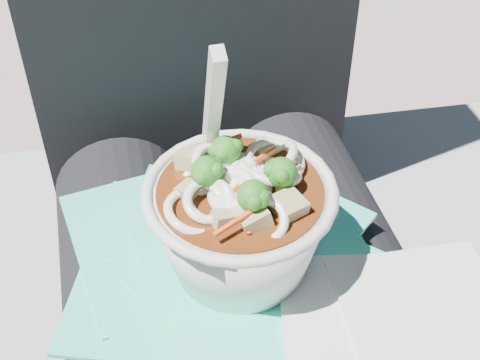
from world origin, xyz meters
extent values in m
cylinder|color=black|center=(-0.10, 0.00, 0.50)|extent=(0.14, 0.48, 0.14)
cylinder|color=black|center=(0.10, 0.00, 0.50)|extent=(0.14, 0.48, 0.14)
cube|color=#2FC6A9|center=(-0.05, 0.03, 0.57)|extent=(0.25, 0.25, 0.00)
cube|color=#2FC6A9|center=(-0.01, 0.01, 0.57)|extent=(0.18, 0.20, 0.00)
cube|color=#2FC6A9|center=(-0.06, 0.07, 0.57)|extent=(0.19, 0.20, 0.00)
cube|color=#2FC6A9|center=(-0.03, 0.08, 0.57)|extent=(0.19, 0.18, 0.00)
cube|color=#2FC6A9|center=(-0.02, 0.01, 0.58)|extent=(0.19, 0.19, 0.00)
cube|color=#2FC6A9|center=(-0.06, -0.05, 0.58)|extent=(0.14, 0.11, 0.00)
cube|color=#2FC6A9|center=(0.01, 0.01, 0.58)|extent=(0.21, 0.19, 0.00)
cube|color=#2FC6A9|center=(0.01, 0.05, 0.58)|extent=(0.18, 0.17, 0.00)
cube|color=#2FC6A9|center=(0.03, 0.05, 0.58)|extent=(0.19, 0.19, 0.00)
cube|color=#2FC6A9|center=(0.04, -0.02, 0.58)|extent=(0.18, 0.18, 0.00)
cube|color=#2FC6A9|center=(0.00, -0.05, 0.58)|extent=(0.18, 0.18, 0.00)
cube|color=silver|center=(0.07, -0.08, 0.59)|extent=(0.16, 0.16, 0.00)
cube|color=silver|center=(0.12, -0.08, 0.59)|extent=(0.14, 0.14, 0.00)
torus|color=silver|center=(-0.01, 0.01, 0.67)|extent=(0.15, 0.15, 0.01)
cylinder|color=#491E0A|center=(-0.01, 0.01, 0.66)|extent=(0.13, 0.13, 0.01)
torus|color=white|center=(-0.01, 0.01, 0.67)|extent=(0.07, 0.07, 0.04)
torus|color=white|center=(-0.02, 0.00, 0.68)|extent=(0.05, 0.05, 0.03)
torus|color=white|center=(-0.05, 0.00, 0.67)|extent=(0.07, 0.07, 0.02)
torus|color=white|center=(-0.01, 0.03, 0.68)|extent=(0.05, 0.05, 0.02)
torus|color=white|center=(-0.02, 0.03, 0.68)|extent=(0.06, 0.07, 0.04)
torus|color=white|center=(0.00, -0.03, 0.67)|extent=(0.05, 0.05, 0.03)
torus|color=white|center=(0.02, 0.03, 0.68)|extent=(0.07, 0.07, 0.02)
torus|color=white|center=(0.00, 0.02, 0.68)|extent=(0.04, 0.04, 0.02)
torus|color=white|center=(-0.04, 0.00, 0.68)|extent=(0.06, 0.05, 0.03)
torus|color=white|center=(0.02, 0.03, 0.67)|extent=(0.05, 0.06, 0.05)
torus|color=white|center=(-0.03, 0.00, 0.67)|extent=(0.06, 0.06, 0.02)
torus|color=white|center=(0.02, 0.02, 0.68)|extent=(0.06, 0.06, 0.03)
torus|color=white|center=(0.01, 0.00, 0.68)|extent=(0.05, 0.06, 0.04)
torus|color=white|center=(-0.01, 0.01, 0.68)|extent=(0.07, 0.07, 0.02)
torus|color=white|center=(-0.04, 0.03, 0.67)|extent=(0.04, 0.04, 0.03)
cylinder|color=white|center=(-0.02, 0.03, 0.68)|extent=(0.01, 0.03, 0.02)
cylinder|color=white|center=(-0.01, -0.01, 0.68)|extent=(0.01, 0.03, 0.02)
cylinder|color=white|center=(-0.01, 0.00, 0.68)|extent=(0.02, 0.03, 0.02)
cylinder|color=white|center=(-0.02, 0.02, 0.68)|extent=(0.01, 0.03, 0.02)
cylinder|color=white|center=(0.00, 0.00, 0.68)|extent=(0.02, 0.04, 0.01)
cylinder|color=#79AF55|center=(0.02, 0.00, 0.68)|extent=(0.01, 0.01, 0.01)
sphere|color=#196316|center=(0.02, 0.00, 0.69)|extent=(0.02, 0.02, 0.02)
sphere|color=#196316|center=(0.02, 0.01, 0.69)|extent=(0.01, 0.01, 0.01)
sphere|color=#196316|center=(0.02, -0.01, 0.69)|extent=(0.01, 0.01, 0.01)
sphere|color=#196316|center=(0.01, 0.00, 0.69)|extent=(0.01, 0.01, 0.01)
sphere|color=#196316|center=(0.01, 0.01, 0.69)|extent=(0.01, 0.01, 0.01)
cylinder|color=#79AF55|center=(-0.01, 0.04, 0.68)|extent=(0.01, 0.01, 0.01)
sphere|color=#196316|center=(-0.01, 0.04, 0.69)|extent=(0.02, 0.02, 0.02)
sphere|color=#196316|center=(-0.01, 0.04, 0.69)|extent=(0.01, 0.01, 0.01)
sphere|color=#196316|center=(-0.02, 0.03, 0.69)|extent=(0.01, 0.01, 0.01)
sphere|color=#196316|center=(-0.02, 0.03, 0.69)|extent=(0.01, 0.01, 0.01)
sphere|color=#196316|center=(-0.02, 0.04, 0.69)|extent=(0.01, 0.01, 0.01)
cylinder|color=#79AF55|center=(-0.03, 0.02, 0.68)|extent=(0.01, 0.01, 0.01)
sphere|color=#196316|center=(-0.03, 0.02, 0.69)|extent=(0.02, 0.02, 0.02)
sphere|color=#196316|center=(-0.04, 0.01, 0.69)|extent=(0.01, 0.01, 0.01)
sphere|color=#196316|center=(-0.04, 0.01, 0.69)|extent=(0.01, 0.01, 0.01)
sphere|color=#196316|center=(-0.03, 0.01, 0.69)|extent=(0.01, 0.01, 0.01)
sphere|color=#196316|center=(-0.03, 0.02, 0.69)|extent=(0.01, 0.01, 0.01)
cylinder|color=#79AF55|center=(-0.01, -0.02, 0.68)|extent=(0.01, 0.01, 0.01)
sphere|color=#196316|center=(-0.01, -0.02, 0.69)|extent=(0.02, 0.02, 0.02)
sphere|color=#196316|center=(0.00, -0.02, 0.69)|extent=(0.01, 0.01, 0.01)
sphere|color=#196316|center=(-0.01, -0.02, 0.69)|extent=(0.01, 0.01, 0.01)
sphere|color=#196316|center=(-0.01, -0.02, 0.69)|extent=(0.01, 0.01, 0.01)
sphere|color=#196316|center=(0.00, -0.02, 0.69)|extent=(0.01, 0.01, 0.01)
cube|color=#FF5515|center=(-0.01, 0.00, 0.68)|extent=(0.02, 0.03, 0.01)
cube|color=#FF5515|center=(-0.02, 0.00, 0.67)|extent=(0.03, 0.04, 0.01)
cube|color=#FF5515|center=(-0.01, -0.02, 0.68)|extent=(0.01, 0.04, 0.02)
cube|color=#FF5515|center=(-0.02, 0.00, 0.68)|extent=(0.04, 0.03, 0.02)
cube|color=#FF5515|center=(-0.02, -0.03, 0.68)|extent=(0.04, 0.02, 0.01)
cube|color=#FF5515|center=(0.01, -0.01, 0.68)|extent=(0.03, 0.03, 0.00)
cube|color=#FF5515|center=(-0.01, 0.06, 0.68)|extent=(0.04, 0.01, 0.01)
cube|color=#FF5515|center=(0.01, 0.03, 0.68)|extent=(0.04, 0.02, 0.01)
cube|color=#968255|center=(0.03, 0.02, 0.67)|extent=(0.03, 0.03, 0.02)
cube|color=#968255|center=(0.02, 0.05, 0.67)|extent=(0.02, 0.02, 0.01)
cube|color=#968255|center=(-0.02, 0.05, 0.67)|extent=(0.03, 0.03, 0.02)
cube|color=#968255|center=(-0.04, 0.05, 0.68)|extent=(0.03, 0.03, 0.02)
cube|color=#968255|center=(-0.05, 0.02, 0.67)|extent=(0.02, 0.02, 0.01)
cube|color=#968255|center=(-0.03, -0.02, 0.67)|extent=(0.02, 0.02, 0.01)
cube|color=#968255|center=(-0.01, -0.02, 0.67)|extent=(0.03, 0.03, 0.02)
cube|color=#968255|center=(0.02, -0.02, 0.67)|extent=(0.03, 0.03, 0.02)
ellipsoid|color=silver|center=(-0.02, 0.00, 0.67)|extent=(0.03, 0.04, 0.01)
cube|color=silver|center=(-0.02, 0.05, 0.72)|extent=(0.01, 0.06, 0.13)
camera|label=1|loc=(-0.10, -0.35, 1.01)|focal=50.00mm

